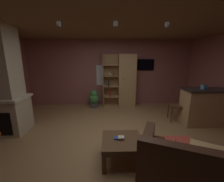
# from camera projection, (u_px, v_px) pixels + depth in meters

# --- Properties ---
(floor) EXTENTS (6.31, 5.27, 0.02)m
(floor) POSITION_uv_depth(u_px,v_px,m) (113.00, 140.00, 3.15)
(floor) COLOR #A37A4C
(floor) RESTS_ON ground
(wall_back) EXTENTS (6.43, 0.06, 2.52)m
(wall_back) POSITION_uv_depth(u_px,v_px,m) (110.00, 73.00, 5.47)
(wall_back) COLOR #9E5B56
(wall_back) RESTS_ON ground
(ceiling) EXTENTS (6.31, 5.27, 0.02)m
(ceiling) POSITION_uv_depth(u_px,v_px,m) (113.00, 19.00, 2.59)
(ceiling) COLOR brown
(window_pane_back) EXTENTS (0.64, 0.01, 0.78)m
(window_pane_back) POSITION_uv_depth(u_px,v_px,m) (105.00, 75.00, 5.45)
(window_pane_back) COLOR white
(stone_fireplace) EXTENTS (1.01, 0.75, 2.52)m
(stone_fireplace) POSITION_uv_depth(u_px,v_px,m) (2.00, 88.00, 3.26)
(stone_fireplace) COLOR #BCAD8E
(stone_fireplace) RESTS_ON ground
(bookshelf_cabinet) EXTENTS (1.23, 0.41, 1.98)m
(bookshelf_cabinet) POSITION_uv_depth(u_px,v_px,m) (125.00, 81.00, 5.28)
(bookshelf_cabinet) COLOR tan
(bookshelf_cabinet) RESTS_ON ground
(kitchen_bar_counter) EXTENTS (1.49, 0.59, 1.01)m
(kitchen_bar_counter) POSITION_uv_depth(u_px,v_px,m) (209.00, 107.00, 3.84)
(kitchen_bar_counter) COLOR tan
(kitchen_bar_counter) RESTS_ON ground
(tissue_box) EXTENTS (0.14, 0.14, 0.11)m
(tissue_box) POSITION_uv_depth(u_px,v_px,m) (204.00, 87.00, 3.73)
(tissue_box) COLOR #598CBF
(tissue_box) RESTS_ON kitchen_bar_counter
(leather_couch) EXTENTS (1.69, 1.43, 0.84)m
(leather_couch) POSITION_uv_depth(u_px,v_px,m) (193.00, 170.00, 1.91)
(leather_couch) COLOR #4C2D1E
(leather_couch) RESTS_ON ground
(coffee_table) EXTENTS (0.70, 0.66, 0.41)m
(coffee_table) POSITION_uv_depth(u_px,v_px,m) (122.00, 143.00, 2.46)
(coffee_table) COLOR brown
(coffee_table) RESTS_ON ground
(table_book_0) EXTENTS (0.14, 0.10, 0.02)m
(table_book_0) POSITION_uv_depth(u_px,v_px,m) (118.00, 138.00, 2.46)
(table_book_0) COLOR #2D4C8C
(table_book_0) RESTS_ON coffee_table
(table_book_1) EXTENTS (0.11, 0.11, 0.02)m
(table_book_1) POSITION_uv_depth(u_px,v_px,m) (121.00, 137.00, 2.44)
(table_book_1) COLOR beige
(table_book_1) RESTS_ON coffee_table
(dining_chair) EXTENTS (0.47, 0.47, 0.92)m
(dining_chair) POSITION_uv_depth(u_px,v_px,m) (180.00, 104.00, 4.04)
(dining_chair) COLOR brown
(dining_chair) RESTS_ON ground
(potted_floor_plant) EXTENTS (0.39, 0.39, 0.68)m
(potted_floor_plant) POSITION_uv_depth(u_px,v_px,m) (94.00, 98.00, 5.24)
(potted_floor_plant) COLOR #4C4C51
(potted_floor_plant) RESTS_ON ground
(wall_mounted_tv) EXTENTS (0.76, 0.06, 0.43)m
(wall_mounted_tv) POSITION_uv_depth(u_px,v_px,m) (144.00, 65.00, 5.37)
(wall_mounted_tv) COLOR black
(track_light_spot_1) EXTENTS (0.07, 0.07, 0.09)m
(track_light_spot_1) POSITION_uv_depth(u_px,v_px,m) (59.00, 24.00, 2.66)
(track_light_spot_1) COLOR black
(track_light_spot_2) EXTENTS (0.07, 0.07, 0.09)m
(track_light_spot_2) POSITION_uv_depth(u_px,v_px,m) (116.00, 24.00, 2.64)
(track_light_spot_2) COLOR black
(track_light_spot_3) EXTENTS (0.07, 0.07, 0.09)m
(track_light_spot_3) POSITION_uv_depth(u_px,v_px,m) (167.00, 25.00, 2.70)
(track_light_spot_3) COLOR black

